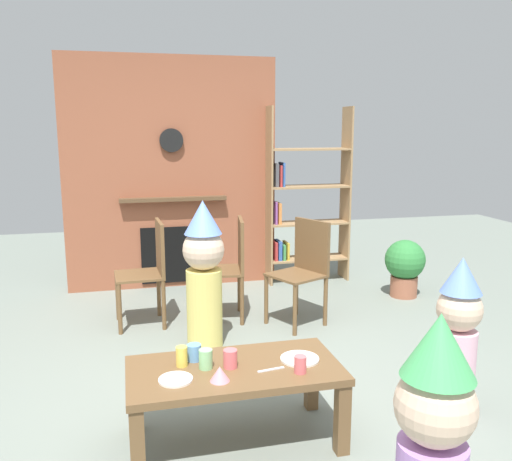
% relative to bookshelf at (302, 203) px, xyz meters
% --- Properties ---
extents(ground_plane, '(12.00, 12.00, 0.00)m').
position_rel_bookshelf_xyz_m(ground_plane, '(-1.15, -2.40, -0.87)').
color(ground_plane, gray).
extents(brick_fireplace_feature, '(2.20, 0.28, 2.40)m').
position_rel_bookshelf_xyz_m(brick_fireplace_feature, '(-1.38, 0.20, 0.32)').
color(brick_fireplace_feature, '#935138').
rests_on(brick_fireplace_feature, ground_plane).
extents(bookshelf, '(0.90, 0.28, 1.90)m').
position_rel_bookshelf_xyz_m(bookshelf, '(0.00, 0.00, 0.00)').
color(bookshelf, '#9E7A51').
rests_on(bookshelf, ground_plane).
extents(coffee_table, '(1.13, 0.57, 0.43)m').
position_rel_bookshelf_xyz_m(coffee_table, '(-1.34, -2.90, -0.51)').
color(coffee_table, brown).
rests_on(coffee_table, ground_plane).
extents(paper_cup_near_left, '(0.06, 0.06, 0.09)m').
position_rel_bookshelf_xyz_m(paper_cup_near_left, '(-1.02, -3.05, -0.39)').
color(paper_cup_near_left, '#E5666B').
rests_on(paper_cup_near_left, coffee_table).
extents(paper_cup_near_right, '(0.08, 0.08, 0.09)m').
position_rel_bookshelf_xyz_m(paper_cup_near_right, '(-1.53, -2.77, -0.39)').
color(paper_cup_near_right, '#669EE0').
rests_on(paper_cup_near_right, coffee_table).
extents(paper_cup_center, '(0.07, 0.07, 0.10)m').
position_rel_bookshelf_xyz_m(paper_cup_center, '(-1.36, -2.90, -0.39)').
color(paper_cup_center, '#E5666B').
rests_on(paper_cup_center, coffee_table).
extents(paper_cup_far_left, '(0.06, 0.06, 0.11)m').
position_rel_bookshelf_xyz_m(paper_cup_far_left, '(-1.61, -2.82, -0.38)').
color(paper_cup_far_left, '#F2CC4C').
rests_on(paper_cup_far_left, coffee_table).
extents(paper_cup_far_right, '(0.07, 0.07, 0.10)m').
position_rel_bookshelf_xyz_m(paper_cup_far_right, '(-1.49, -2.88, -0.39)').
color(paper_cup_far_right, '#8CD18C').
rests_on(paper_cup_far_right, coffee_table).
extents(paper_plate_front, '(0.21, 0.21, 0.01)m').
position_rel_bookshelf_xyz_m(paper_plate_front, '(-0.97, -2.90, -0.43)').
color(paper_plate_front, white).
rests_on(paper_plate_front, coffee_table).
extents(paper_plate_rear, '(0.17, 0.17, 0.01)m').
position_rel_bookshelf_xyz_m(paper_plate_rear, '(-1.66, -2.99, -0.43)').
color(paper_plate_rear, white).
rests_on(paper_plate_rear, coffee_table).
extents(birthday_cake_slice, '(0.10, 0.10, 0.08)m').
position_rel_bookshelf_xyz_m(birthday_cake_slice, '(-1.44, -3.04, -0.40)').
color(birthday_cake_slice, pink).
rests_on(birthday_cake_slice, coffee_table).
extents(table_fork, '(0.15, 0.04, 0.01)m').
position_rel_bookshelf_xyz_m(table_fork, '(-1.16, -2.99, -0.44)').
color(table_fork, silver).
rests_on(table_fork, coffee_table).
extents(child_with_cone_hat, '(0.29, 0.29, 1.06)m').
position_rel_bookshelf_xyz_m(child_with_cone_hat, '(-0.83, -3.97, -0.31)').
color(child_with_cone_hat, '#B27FCC').
rests_on(child_with_cone_hat, ground_plane).
extents(child_in_pink, '(0.26, 0.26, 0.95)m').
position_rel_bookshelf_xyz_m(child_in_pink, '(0.00, -2.90, -0.37)').
color(child_in_pink, '#EAB2C6').
rests_on(child_in_pink, ground_plane).
extents(child_by_the_chairs, '(0.32, 0.32, 1.15)m').
position_rel_bookshelf_xyz_m(child_by_the_chairs, '(-1.30, -1.57, -0.26)').
color(child_by_the_chairs, '#E0CC66').
rests_on(child_by_the_chairs, ground_plane).
extents(dining_chair_left, '(0.42, 0.42, 0.90)m').
position_rel_bookshelf_xyz_m(dining_chair_left, '(-1.68, -0.97, -0.36)').
color(dining_chair_left, brown).
rests_on(dining_chair_left, ground_plane).
extents(dining_chair_middle, '(0.45, 0.45, 0.90)m').
position_rel_bookshelf_xyz_m(dining_chair_middle, '(-0.99, -1.00, -0.36)').
color(dining_chair_middle, brown).
rests_on(dining_chair_middle, ground_plane).
extents(dining_chair_right, '(0.53, 0.53, 0.90)m').
position_rel_bookshelf_xyz_m(dining_chair_right, '(-0.39, -1.25, -0.36)').
color(dining_chair_right, brown).
rests_on(dining_chair_right, ground_plane).
extents(potted_plant_tall, '(0.40, 0.40, 0.58)m').
position_rel_bookshelf_xyz_m(potted_plant_tall, '(0.83, -0.79, -0.54)').
color(potted_plant_tall, '#9E5B42').
rests_on(potted_plant_tall, ground_plane).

